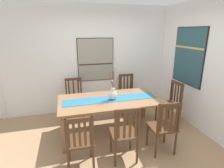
{
  "coord_description": "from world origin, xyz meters",
  "views": [
    {
      "loc": [
        -0.91,
        -2.68,
        2.07
      ],
      "look_at": [
        -0.04,
        0.55,
        1.06
      ],
      "focal_mm": 28.32,
      "sensor_mm": 36.0,
      "label": 1
    }
  ],
  "objects_px": {
    "chair_0": "(127,93)",
    "chair_3": "(171,103)",
    "painting_on_back_wall": "(96,60)",
    "centerpiece_vase": "(113,94)",
    "painting_on_side_wall": "(188,56)",
    "chair_1": "(125,133)",
    "dining_table": "(111,103)",
    "chair_2": "(164,126)",
    "chair_4": "(74,98)",
    "chair_5": "(80,141)"
  },
  "relations": [
    {
      "from": "chair_3",
      "to": "painting_on_back_wall",
      "type": "xyz_separation_m",
      "value": [
        -1.47,
        1.25,
        0.84
      ]
    },
    {
      "from": "chair_4",
      "to": "painting_on_side_wall",
      "type": "xyz_separation_m",
      "value": [
        2.54,
        -0.74,
        1.02
      ]
    },
    {
      "from": "chair_3",
      "to": "dining_table",
      "type": "bearing_deg",
      "value": 179.64
    },
    {
      "from": "chair_3",
      "to": "painting_on_back_wall",
      "type": "height_order",
      "value": "painting_on_back_wall"
    },
    {
      "from": "chair_2",
      "to": "chair_3",
      "type": "relative_size",
      "value": 1.0
    },
    {
      "from": "painting_on_side_wall",
      "to": "chair_4",
      "type": "bearing_deg",
      "value": 163.67
    },
    {
      "from": "centerpiece_vase",
      "to": "chair_5",
      "type": "bearing_deg",
      "value": -130.45
    },
    {
      "from": "chair_5",
      "to": "painting_on_side_wall",
      "type": "height_order",
      "value": "painting_on_side_wall"
    },
    {
      "from": "dining_table",
      "to": "painting_on_side_wall",
      "type": "bearing_deg",
      "value": 5.11
    },
    {
      "from": "chair_3",
      "to": "chair_5",
      "type": "xyz_separation_m",
      "value": [
        -2.12,
        -0.92,
        -0.01
      ]
    },
    {
      "from": "dining_table",
      "to": "chair_0",
      "type": "bearing_deg",
      "value": 52.54
    },
    {
      "from": "chair_4",
      "to": "painting_on_side_wall",
      "type": "distance_m",
      "value": 2.83
    },
    {
      "from": "centerpiece_vase",
      "to": "painting_on_back_wall",
      "type": "bearing_deg",
      "value": 94.72
    },
    {
      "from": "chair_1",
      "to": "chair_4",
      "type": "distance_m",
      "value": 1.94
    },
    {
      "from": "dining_table",
      "to": "chair_3",
      "type": "xyz_separation_m",
      "value": [
        1.4,
        -0.01,
        -0.14
      ]
    },
    {
      "from": "chair_1",
      "to": "chair_5",
      "type": "bearing_deg",
      "value": -178.19
    },
    {
      "from": "painting_on_side_wall",
      "to": "centerpiece_vase",
      "type": "bearing_deg",
      "value": -173.47
    },
    {
      "from": "chair_0",
      "to": "painting_on_side_wall",
      "type": "xyz_separation_m",
      "value": [
        1.18,
        -0.72,
        1.01
      ]
    },
    {
      "from": "dining_table",
      "to": "painting_on_back_wall",
      "type": "bearing_deg",
      "value": 93.23
    },
    {
      "from": "chair_2",
      "to": "painting_on_side_wall",
      "type": "relative_size",
      "value": 0.78
    },
    {
      "from": "centerpiece_vase",
      "to": "painting_on_side_wall",
      "type": "xyz_separation_m",
      "value": [
        1.82,
        0.21,
        0.65
      ]
    },
    {
      "from": "painting_on_back_wall",
      "to": "centerpiece_vase",
      "type": "bearing_deg",
      "value": -85.28
    },
    {
      "from": "chair_0",
      "to": "chair_3",
      "type": "height_order",
      "value": "chair_3"
    },
    {
      "from": "chair_0",
      "to": "chair_3",
      "type": "relative_size",
      "value": 1.0
    },
    {
      "from": "centerpiece_vase",
      "to": "chair_1",
      "type": "height_order",
      "value": "centerpiece_vase"
    },
    {
      "from": "dining_table",
      "to": "chair_2",
      "type": "xyz_separation_m",
      "value": [
        0.7,
        -0.89,
        -0.14
      ]
    },
    {
      "from": "chair_2",
      "to": "chair_4",
      "type": "distance_m",
      "value": 2.27
    },
    {
      "from": "centerpiece_vase",
      "to": "chair_1",
      "type": "relative_size",
      "value": 0.65
    },
    {
      "from": "chair_5",
      "to": "painting_on_back_wall",
      "type": "bearing_deg",
      "value": 73.34
    },
    {
      "from": "chair_0",
      "to": "painting_on_side_wall",
      "type": "bearing_deg",
      "value": -31.43
    },
    {
      "from": "chair_2",
      "to": "chair_3",
      "type": "xyz_separation_m",
      "value": [
        0.7,
        0.88,
        -0.0
      ]
    },
    {
      "from": "chair_1",
      "to": "chair_3",
      "type": "xyz_separation_m",
      "value": [
        1.41,
        0.9,
        0.0
      ]
    },
    {
      "from": "chair_0",
      "to": "chair_1",
      "type": "xyz_separation_m",
      "value": [
        -0.69,
        -1.79,
        0.0
      ]
    },
    {
      "from": "chair_3",
      "to": "painting_on_back_wall",
      "type": "bearing_deg",
      "value": 139.7
    },
    {
      "from": "dining_table",
      "to": "chair_3",
      "type": "distance_m",
      "value": 1.41
    },
    {
      "from": "chair_3",
      "to": "painting_on_side_wall",
      "type": "xyz_separation_m",
      "value": [
        0.46,
        0.17,
        1.01
      ]
    },
    {
      "from": "chair_4",
      "to": "painting_on_back_wall",
      "type": "height_order",
      "value": "painting_on_back_wall"
    },
    {
      "from": "painting_on_side_wall",
      "to": "dining_table",
      "type": "bearing_deg",
      "value": -174.89
    },
    {
      "from": "chair_5",
      "to": "centerpiece_vase",
      "type": "bearing_deg",
      "value": 49.55
    },
    {
      "from": "dining_table",
      "to": "painting_on_back_wall",
      "type": "relative_size",
      "value": 1.91
    },
    {
      "from": "centerpiece_vase",
      "to": "painting_on_back_wall",
      "type": "relative_size",
      "value": 0.59
    },
    {
      "from": "dining_table",
      "to": "centerpiece_vase",
      "type": "xyz_separation_m",
      "value": [
        0.04,
        -0.04,
        0.21
      ]
    },
    {
      "from": "centerpiece_vase",
      "to": "painting_on_back_wall",
      "type": "distance_m",
      "value": 1.38
    },
    {
      "from": "dining_table",
      "to": "chair_1",
      "type": "distance_m",
      "value": 0.92
    },
    {
      "from": "dining_table",
      "to": "chair_2",
      "type": "relative_size",
      "value": 2.1
    },
    {
      "from": "centerpiece_vase",
      "to": "chair_4",
      "type": "height_order",
      "value": "centerpiece_vase"
    },
    {
      "from": "chair_5",
      "to": "dining_table",
      "type": "bearing_deg",
      "value": 52.23
    },
    {
      "from": "dining_table",
      "to": "chair_4",
      "type": "height_order",
      "value": "chair_4"
    },
    {
      "from": "centerpiece_vase",
      "to": "chair_0",
      "type": "relative_size",
      "value": 0.65
    },
    {
      "from": "centerpiece_vase",
      "to": "chair_5",
      "type": "relative_size",
      "value": 0.67
    }
  ]
}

